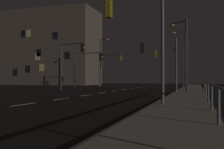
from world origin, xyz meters
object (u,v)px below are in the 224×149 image
(traffic_light_far_right, at_px, (137,24))
(traffic_light_overhead_east, at_px, (70,56))
(traffic_light_far_center, at_px, (109,63))
(traffic_light_far_left, at_px, (159,55))
(building_distant, at_px, (49,49))
(traffic_light_mid_right, at_px, (170,59))
(street_lamp_median, at_px, (102,58))
(traffic_light_mid_left, at_px, (87,62))
(street_lamp_mid_block, at_px, (183,54))
(street_lamp_across_street, at_px, (183,47))

(traffic_light_far_right, relative_size, traffic_light_overhead_east, 0.98)
(traffic_light_far_center, height_order, traffic_light_far_left, traffic_light_far_center)
(building_distant, bearing_deg, traffic_light_mid_right, -32.22)
(traffic_light_far_left, height_order, street_lamp_median, street_lamp_median)
(traffic_light_far_left, relative_size, traffic_light_mid_left, 0.98)
(street_lamp_median, distance_m, building_distant, 19.89)
(traffic_light_overhead_east, xyz_separation_m, building_distant, (-17.96, 25.31, 4.23))
(traffic_light_far_center, bearing_deg, traffic_light_far_right, -69.38)
(traffic_light_far_right, bearing_deg, traffic_light_mid_left, 119.14)
(traffic_light_mid_right, bearing_deg, street_lamp_mid_block, -23.53)
(traffic_light_mid_right, xyz_separation_m, building_distant, (-28.69, 18.09, 4.33))
(street_lamp_across_street, xyz_separation_m, street_lamp_median, (-14.33, 18.00, 0.68))
(traffic_light_mid_right, bearing_deg, traffic_light_mid_left, -160.32)
(traffic_light_far_center, xyz_separation_m, building_distant, (-18.48, 12.28, 4.34))
(traffic_light_far_right, height_order, traffic_light_far_center, traffic_light_far_right)
(traffic_light_far_right, height_order, traffic_light_overhead_east, traffic_light_far_right)
(traffic_light_far_left, distance_m, street_lamp_across_street, 2.28)
(traffic_light_far_right, distance_m, street_lamp_mid_block, 22.15)
(traffic_light_overhead_east, height_order, building_distant, building_distant)
(traffic_light_mid_right, xyz_separation_m, street_lamp_across_street, (2.18, -10.44, 0.34))
(street_lamp_across_street, height_order, street_lamp_mid_block, street_lamp_mid_block)
(street_lamp_median, bearing_deg, building_distant, 147.54)
(traffic_light_far_center, height_order, street_lamp_across_street, street_lamp_across_street)
(traffic_light_far_center, bearing_deg, traffic_light_mid_right, -29.63)
(traffic_light_mid_left, bearing_deg, street_lamp_median, 100.12)
(traffic_light_mid_right, height_order, street_lamp_mid_block, street_lamp_mid_block)
(traffic_light_far_center, distance_m, traffic_light_far_left, 19.88)
(traffic_light_far_right, height_order, traffic_light_mid_right, traffic_light_far_right)
(street_lamp_mid_block, bearing_deg, traffic_light_far_left, -98.57)
(traffic_light_far_center, relative_size, street_lamp_median, 0.67)
(traffic_light_far_right, xyz_separation_m, traffic_light_overhead_east, (-11.30, 15.64, -0.06))
(street_lamp_across_street, xyz_separation_m, street_lamp_mid_block, (-0.49, 9.71, 0.33))
(traffic_light_overhead_east, height_order, street_lamp_mid_block, street_lamp_mid_block)
(traffic_light_overhead_east, height_order, traffic_light_mid_right, traffic_light_overhead_east)
(street_lamp_mid_block, bearing_deg, building_distant, 148.22)
(traffic_light_far_right, xyz_separation_m, traffic_light_far_center, (-10.79, 28.67, -0.17))
(traffic_light_overhead_east, relative_size, traffic_light_far_left, 1.17)
(street_lamp_median, bearing_deg, traffic_light_mid_right, -31.90)
(building_distant, bearing_deg, traffic_light_overhead_east, -54.63)
(traffic_light_far_center, bearing_deg, street_lamp_mid_block, -28.80)
(traffic_light_overhead_east, relative_size, building_distant, 0.25)
(traffic_light_mid_left, xyz_separation_m, building_distant, (-18.55, 21.72, 4.71))
(traffic_light_overhead_east, xyz_separation_m, street_lamp_across_street, (12.91, -3.22, 0.24))
(building_distant, bearing_deg, traffic_light_mid_left, -49.50)
(traffic_light_far_center, xyz_separation_m, street_lamp_mid_block, (11.91, -6.55, 0.68))
(street_lamp_median, bearing_deg, street_lamp_across_street, -51.49)
(traffic_light_far_right, xyz_separation_m, street_lamp_mid_block, (1.12, 22.12, 0.51))
(traffic_light_overhead_east, distance_m, traffic_light_far_center, 13.04)
(traffic_light_mid_right, bearing_deg, traffic_light_far_center, 150.37)
(traffic_light_overhead_east, height_order, traffic_light_far_left, traffic_light_overhead_east)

